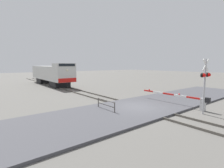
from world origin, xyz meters
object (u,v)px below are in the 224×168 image
object	(u,v)px
locomotive	(52,74)
crossing_signal	(205,80)
crossing_gate	(190,100)
guard_railing	(106,104)

from	to	relation	value
locomotive	crossing_signal	world-z (taller)	crossing_signal
locomotive	crossing_gate	xyz separation A→B (m)	(3.68, -24.78, -1.35)
locomotive	guard_railing	bearing A→B (deg)	-97.30
crossing_gate	locomotive	bearing A→B (deg)	98.45
crossing_signal	guard_railing	distance (m)	7.90
crossing_gate	guard_railing	bearing A→B (deg)	148.84
crossing_gate	guard_railing	size ratio (longest dim) A/B	2.93
crossing_signal	guard_railing	xyz separation A→B (m)	(-5.46, 5.32, -2.06)
crossing_signal	crossing_gate	distance (m)	2.59
locomotive	guard_railing	xyz separation A→B (m)	(-2.68, -20.93, -1.48)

